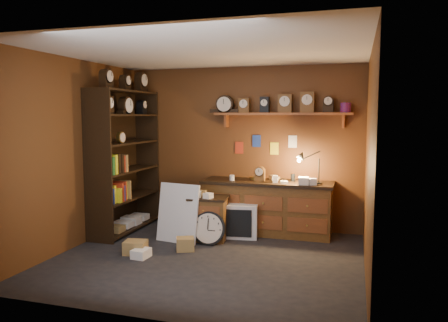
% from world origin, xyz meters
% --- Properties ---
extents(floor, '(4.00, 4.00, 0.00)m').
position_xyz_m(floor, '(0.00, 0.00, 0.00)').
color(floor, black).
rests_on(floor, ground).
extents(room_shell, '(4.02, 3.62, 2.71)m').
position_xyz_m(room_shell, '(0.04, 0.11, 1.72)').
color(room_shell, '#5A3215').
rests_on(room_shell, ground).
extents(shelving_unit, '(0.47, 1.60, 2.58)m').
position_xyz_m(shelving_unit, '(-1.79, 0.98, 1.25)').
color(shelving_unit, black).
rests_on(shelving_unit, ground).
extents(workbench, '(2.08, 0.66, 1.36)m').
position_xyz_m(workbench, '(0.51, 1.47, 0.47)').
color(workbench, brown).
rests_on(workbench, ground).
extents(low_cabinet, '(0.63, 0.55, 0.75)m').
position_xyz_m(low_cabinet, '(-0.28, 0.86, 0.36)').
color(low_cabinet, brown).
rests_on(low_cabinet, ground).
extents(big_round_clock, '(0.50, 0.16, 0.50)m').
position_xyz_m(big_round_clock, '(-0.19, 0.61, 0.24)').
color(big_round_clock, black).
rests_on(big_round_clock, ground).
extents(white_panel, '(0.70, 0.30, 0.89)m').
position_xyz_m(white_panel, '(-0.68, 0.62, 0.00)').
color(white_panel, silver).
rests_on(white_panel, ground).
extents(mini_fridge, '(0.57, 0.59, 0.53)m').
position_xyz_m(mini_fridge, '(0.16, 1.20, 0.26)').
color(mini_fridge, silver).
rests_on(mini_fridge, ground).
extents(floor_box_a, '(0.33, 0.29, 0.18)m').
position_xyz_m(floor_box_a, '(-1.01, -0.10, 0.09)').
color(floor_box_a, olive).
rests_on(floor_box_a, ground).
extents(floor_box_b, '(0.22, 0.25, 0.12)m').
position_xyz_m(floor_box_b, '(-0.86, -0.23, 0.06)').
color(floor_box_b, white).
rests_on(floor_box_b, ground).
extents(floor_box_c, '(0.31, 0.28, 0.18)m').
position_xyz_m(floor_box_c, '(-0.41, 0.24, 0.09)').
color(floor_box_c, olive).
rests_on(floor_box_c, ground).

